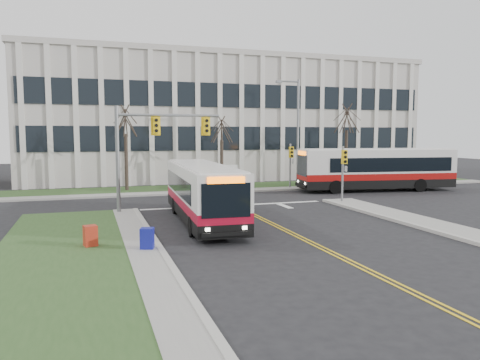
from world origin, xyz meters
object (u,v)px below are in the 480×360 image
object	(u,v)px
newspaper_box_red	(90,237)
newspaper_box_blue	(147,240)
bus_cross	(376,170)
bus_main	(202,194)
streetlight	(296,127)
directory_sign	(230,175)

from	to	relation	value
newspaper_box_red	newspaper_box_blue	bearing A→B (deg)	-43.59
bus_cross	newspaper_box_red	size ratio (longest dim) A/B	13.28
bus_cross	newspaper_box_blue	bearing A→B (deg)	-47.08
bus_cross	bus_main	bearing A→B (deg)	-54.65
streetlight	bus_main	bearing A→B (deg)	-131.34
newspaper_box_blue	bus_cross	bearing A→B (deg)	52.66
newspaper_box_red	bus_main	bearing A→B (deg)	23.80
bus_cross	newspaper_box_red	world-z (taller)	bus_cross
directory_sign	streetlight	bearing A→B (deg)	-13.23
bus_cross	newspaper_box_red	xyz separation A→B (m)	(-22.24, -13.10, -1.21)
bus_main	newspaper_box_blue	xyz separation A→B (m)	(-3.54, -5.55, -1.00)
newspaper_box_red	streetlight	bearing A→B (deg)	31.68
streetlight	newspaper_box_blue	distance (m)	24.09
newspaper_box_blue	newspaper_box_red	world-z (taller)	same
newspaper_box_blue	newspaper_box_red	xyz separation A→B (m)	(-2.11, 1.21, 0.00)
newspaper_box_red	bus_cross	bearing A→B (deg)	16.80
directory_sign	bus_main	distance (m)	15.27
bus_main	directory_sign	bearing A→B (deg)	70.97
streetlight	bus_main	size ratio (longest dim) A/B	0.83
directory_sign	newspaper_box_blue	size ratio (longest dim) A/B	2.11
directory_sign	newspaper_box_red	size ratio (longest dim) A/B	2.11
directory_sign	bus_cross	size ratio (longest dim) A/B	0.16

